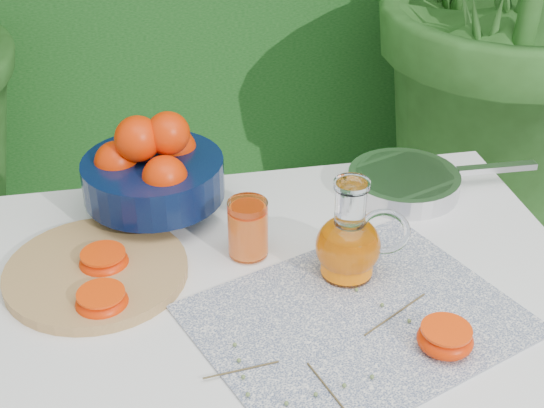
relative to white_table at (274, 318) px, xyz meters
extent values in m
cube|color=white|center=(0.00, 0.00, 0.06)|extent=(1.00, 0.70, 0.04)
cylinder|color=white|center=(-0.45, 0.30, -0.31)|extent=(0.04, 0.04, 0.71)
cylinder|color=white|center=(0.45, 0.30, -0.31)|extent=(0.04, 0.04, 0.71)
cube|color=#0D1F4B|center=(0.10, -0.12, 0.08)|extent=(0.56, 0.50, 0.00)
cylinder|color=#B0824F|center=(-0.28, 0.06, 0.09)|extent=(0.35, 0.35, 0.02)
cylinder|color=black|center=(-0.17, 0.23, 0.10)|extent=(0.11, 0.11, 0.04)
cylinder|color=black|center=(-0.17, 0.23, 0.16)|extent=(0.31, 0.31, 0.07)
sphere|color=red|center=(-0.23, 0.25, 0.19)|extent=(0.10, 0.10, 0.08)
sphere|color=red|center=(-0.13, 0.28, 0.19)|extent=(0.10, 0.10, 0.08)
sphere|color=red|center=(-0.16, 0.18, 0.19)|extent=(0.10, 0.10, 0.08)
sphere|color=red|center=(-0.19, 0.30, 0.19)|extent=(0.10, 0.10, 0.08)
sphere|color=red|center=(-0.19, 0.23, 0.24)|extent=(0.10, 0.10, 0.08)
sphere|color=red|center=(-0.14, 0.23, 0.24)|extent=(0.10, 0.10, 0.08)
cylinder|color=white|center=(0.12, -0.01, 0.09)|extent=(0.10, 0.10, 0.01)
ellipsoid|color=white|center=(0.12, -0.01, 0.14)|extent=(0.13, 0.13, 0.10)
cylinder|color=white|center=(0.12, -0.01, 0.22)|extent=(0.06, 0.06, 0.07)
cylinder|color=white|center=(0.12, -0.01, 0.25)|extent=(0.07, 0.07, 0.01)
torus|color=white|center=(0.17, -0.03, 0.17)|extent=(0.08, 0.04, 0.08)
cylinder|color=#D15F04|center=(0.12, -0.01, 0.13)|extent=(0.11, 0.11, 0.07)
cylinder|color=white|center=(-0.03, 0.08, 0.13)|extent=(0.08, 0.08, 0.10)
cylinder|color=orange|center=(-0.03, 0.08, 0.13)|extent=(0.07, 0.07, 0.08)
cylinder|color=#FF4107|center=(-0.03, 0.08, 0.17)|extent=(0.06, 0.06, 0.00)
cylinder|color=silver|center=(0.29, 0.22, 0.10)|extent=(0.22, 0.22, 0.04)
cylinder|color=white|center=(0.29, 0.22, 0.12)|extent=(0.19, 0.19, 0.01)
cube|color=silver|center=(0.48, 0.22, 0.12)|extent=(0.16, 0.02, 0.01)
ellipsoid|color=red|center=(-0.27, -0.03, 0.10)|extent=(0.10, 0.10, 0.04)
cylinder|color=#FF4107|center=(-0.27, -0.03, 0.12)|extent=(0.09, 0.09, 0.00)
ellipsoid|color=red|center=(-0.27, 0.07, 0.10)|extent=(0.10, 0.10, 0.04)
cylinder|color=#FF4107|center=(-0.27, 0.07, 0.12)|extent=(0.09, 0.09, 0.00)
ellipsoid|color=red|center=(0.21, -0.21, 0.10)|extent=(0.10, 0.10, 0.04)
cylinder|color=#FF4107|center=(0.21, -0.21, 0.12)|extent=(0.09, 0.09, 0.00)
cylinder|color=#4F4124|center=(0.02, -0.26, 0.09)|extent=(0.04, 0.11, 0.00)
sphere|color=#5E743D|center=(-0.04, -0.27, 0.09)|extent=(0.01, 0.01, 0.01)
sphere|color=#5E743D|center=(0.00, -0.26, 0.09)|extent=(0.01, 0.01, 0.01)
sphere|color=#5E743D|center=(0.04, -0.26, 0.09)|extent=(0.01, 0.01, 0.01)
sphere|color=#5E743D|center=(0.09, -0.25, 0.09)|extent=(0.01, 0.01, 0.01)
cylinder|color=#4F4124|center=(0.16, -0.13, 0.09)|extent=(0.12, 0.08, 0.00)
sphere|color=#5E743D|center=(0.12, -0.06, 0.09)|extent=(0.01, 0.01, 0.01)
sphere|color=#5E743D|center=(0.15, -0.10, 0.09)|extent=(0.01, 0.01, 0.01)
sphere|color=#5E743D|center=(0.17, -0.15, 0.09)|extent=(0.01, 0.01, 0.01)
sphere|color=#5E743D|center=(0.20, -0.19, 0.09)|extent=(0.01, 0.01, 0.01)
cylinder|color=#4F4124|center=(-0.09, -0.20, 0.09)|extent=(0.11, 0.02, 0.00)
sphere|color=#5E743D|center=(-0.08, -0.25, 0.09)|extent=(0.01, 0.01, 0.01)
sphere|color=#5E743D|center=(-0.08, -0.21, 0.09)|extent=(0.01, 0.01, 0.01)
sphere|color=#5E743D|center=(-0.09, -0.18, 0.09)|extent=(0.01, 0.01, 0.01)
sphere|color=#5E743D|center=(-0.09, -0.15, 0.09)|extent=(0.01, 0.01, 0.01)
camera|label=1|loc=(-0.19, -0.95, 0.83)|focal=50.00mm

